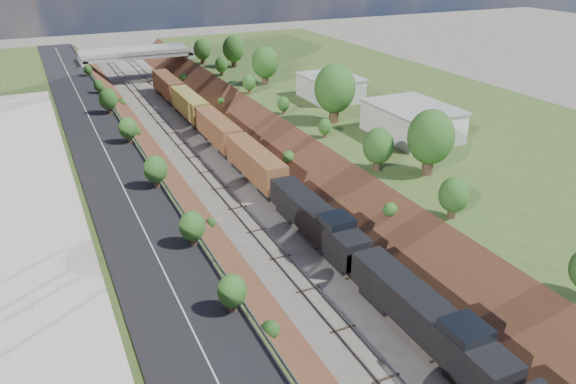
% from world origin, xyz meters
% --- Properties ---
extents(platform_right, '(44.00, 180.00, 5.00)m').
position_xyz_m(platform_right, '(33.00, 60.00, 2.50)').
color(platform_right, '#3A5021').
rests_on(platform_right, ground).
extents(embankment_left, '(10.00, 180.00, 10.00)m').
position_xyz_m(embankment_left, '(-11.00, 60.00, 0.00)').
color(embankment_left, brown).
rests_on(embankment_left, ground).
extents(embankment_right, '(10.00, 180.00, 10.00)m').
position_xyz_m(embankment_right, '(11.00, 60.00, 0.00)').
color(embankment_right, brown).
rests_on(embankment_right, ground).
extents(rail_left_track, '(1.58, 180.00, 0.18)m').
position_xyz_m(rail_left_track, '(-2.60, 60.00, 0.09)').
color(rail_left_track, gray).
rests_on(rail_left_track, ground).
extents(rail_right_track, '(1.58, 180.00, 0.18)m').
position_xyz_m(rail_right_track, '(2.60, 60.00, 0.09)').
color(rail_right_track, gray).
rests_on(rail_right_track, ground).
extents(road, '(8.00, 180.00, 0.10)m').
position_xyz_m(road, '(-15.50, 60.00, 5.05)').
color(road, black).
rests_on(road, platform_left).
extents(guardrail, '(0.10, 171.00, 0.70)m').
position_xyz_m(guardrail, '(-11.40, 59.80, 5.55)').
color(guardrail, '#99999E').
rests_on(guardrail, platform_left).
extents(overpass, '(24.50, 8.30, 7.40)m').
position_xyz_m(overpass, '(0.00, 122.00, 4.92)').
color(overpass, gray).
rests_on(overpass, ground).
extents(white_building_near, '(9.00, 12.00, 4.00)m').
position_xyz_m(white_building_near, '(23.50, 52.00, 7.00)').
color(white_building_near, silver).
rests_on(white_building_near, platform_right).
extents(white_building_far, '(8.00, 10.00, 3.60)m').
position_xyz_m(white_building_far, '(23.00, 74.00, 6.80)').
color(white_building_far, silver).
rests_on(white_building_far, platform_right).
extents(tree_right_large, '(5.25, 5.25, 7.61)m').
position_xyz_m(tree_right_large, '(17.00, 40.00, 9.38)').
color(tree_right_large, '#473323').
rests_on(tree_right_large, platform_right).
extents(tree_left_crest, '(2.45, 2.45, 3.55)m').
position_xyz_m(tree_left_crest, '(-11.80, 20.00, 7.04)').
color(tree_left_crest, '#473323').
rests_on(tree_left_crest, platform_left).
extents(freight_train, '(2.97, 119.93, 4.55)m').
position_xyz_m(freight_train, '(2.60, 55.43, 2.53)').
color(freight_train, black).
rests_on(freight_train, ground).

